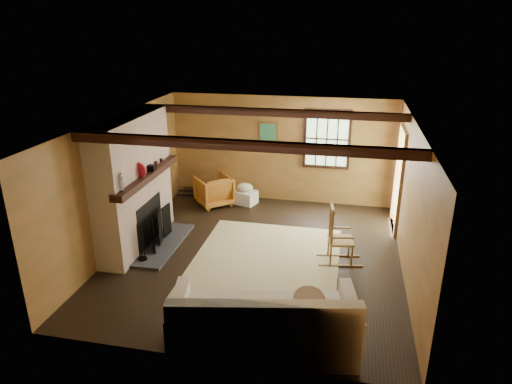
% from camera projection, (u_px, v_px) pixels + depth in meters
% --- Properties ---
extents(ground, '(5.50, 5.50, 0.00)m').
position_uv_depth(ground, '(256.00, 255.00, 8.14)').
color(ground, black).
rests_on(ground, ground).
extents(room_envelope, '(5.02, 5.52, 2.44)m').
position_uv_depth(room_envelope, '(272.00, 164.00, 7.76)').
color(room_envelope, '#B0703E').
rests_on(room_envelope, ground).
extents(fireplace, '(1.02, 2.30, 2.40)m').
position_uv_depth(fireplace, '(135.00, 188.00, 8.17)').
color(fireplace, '#A86441').
rests_on(fireplace, ground).
extents(rug, '(2.50, 3.00, 0.01)m').
position_uv_depth(rug, '(265.00, 261.00, 7.92)').
color(rug, beige).
rests_on(rug, ground).
extents(rocking_chair, '(0.81, 0.51, 1.05)m').
position_uv_depth(rocking_chair, '(339.00, 238.00, 7.77)').
color(rocking_chair, tan).
rests_on(rocking_chair, ground).
extents(sofa, '(2.46, 1.44, 0.93)m').
position_uv_depth(sofa, '(265.00, 327.00, 5.70)').
color(sofa, beige).
rests_on(sofa, ground).
extents(firewood_pile, '(0.61, 0.11, 0.22)m').
position_uv_depth(firewood_pile, '(191.00, 192.00, 10.82)').
color(firewood_pile, brown).
rests_on(firewood_pile, ground).
extents(laundry_basket, '(0.59, 0.52, 0.30)m').
position_uv_depth(laundry_basket, '(245.00, 197.00, 10.37)').
color(laundry_basket, white).
rests_on(laundry_basket, ground).
extents(basket_pillow, '(0.44, 0.38, 0.18)m').
position_uv_depth(basket_pillow, '(245.00, 187.00, 10.29)').
color(basket_pillow, beige).
rests_on(basket_pillow, laundry_basket).
extents(armchair, '(1.02, 1.02, 0.67)m').
position_uv_depth(armchair, '(214.00, 191.00, 10.25)').
color(armchair, '#BF6026').
rests_on(armchair, ground).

